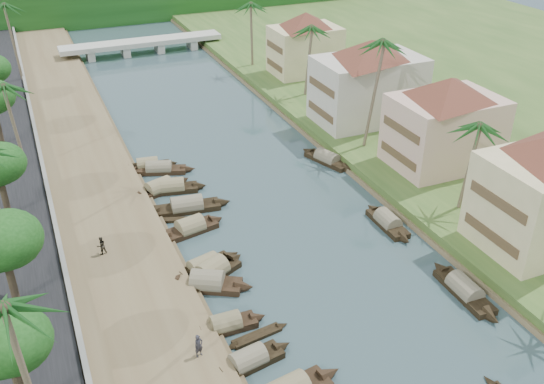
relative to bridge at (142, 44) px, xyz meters
name	(u,v)px	position (x,y,z in m)	size (l,w,h in m)	color
ground	(340,290)	(0.00, -72.00, -1.72)	(220.00, 220.00, 0.00)	#32474C
left_bank	(98,209)	(-16.00, -52.00, -1.32)	(10.00, 180.00, 0.80)	brown
right_bank	(400,148)	(19.00, -52.00, -1.12)	(16.00, 180.00, 1.20)	#325120
road	(5,225)	(-24.50, -52.00, -1.02)	(8.00, 180.00, 1.40)	black
retaining_wall	(52,210)	(-20.20, -52.00, -0.37)	(0.40, 180.00, 1.10)	slate
bridge	(142,44)	(0.00, 0.00, 0.00)	(28.00, 4.00, 2.40)	#AEAEA3
building_mid	(445,121)	(19.99, -58.00, 4.41)	(14.11, 14.11, 9.70)	#CFA093
building_far	(369,80)	(18.99, -44.00, 4.66)	(15.59, 15.59, 10.20)	beige
building_distant	(305,43)	(19.99, -24.00, 4.16)	(12.62, 12.62, 9.20)	beige
sampan_3	(248,361)	(-9.81, -76.81, -1.31)	(7.27, 2.66, 1.96)	black
sampan_4	(226,325)	(-10.04, -72.74, -1.32)	(6.55, 1.70, 1.91)	black
sampan_5	(212,272)	(-8.91, -66.14, -1.30)	(7.21, 4.68, 2.28)	black
sampan_6	(207,283)	(-9.75, -67.44, -1.30)	(7.63, 5.36, 2.31)	black
sampan_7	(204,267)	(-9.34, -65.18, -1.31)	(7.50, 3.40, 1.99)	black
sampan_8	(190,228)	(-8.67, -58.91, -1.31)	(7.37, 3.19, 2.22)	black
sampan_9	(187,207)	(-7.86, -55.00, -1.31)	(9.17, 2.81, 2.27)	black
sampan_10	(159,189)	(-9.50, -50.29, -1.31)	(7.76, 4.05, 2.13)	black
sampan_11	(172,188)	(-8.18, -50.65, -1.31)	(7.46, 3.09, 2.11)	black
sampan_12	(159,169)	(-8.43, -45.93, -1.31)	(8.15, 4.03, 1.97)	black
sampan_13	(148,166)	(-9.38, -44.55, -1.32)	(6.95, 2.34, 1.91)	black
sampan_14	(464,290)	(8.87, -76.39, -1.31)	(1.94, 8.57, 2.08)	black
sampan_15	(388,222)	(8.80, -65.27, -1.31)	(1.80, 7.48, 2.03)	black
sampan_16	(327,159)	(9.83, -51.03, -1.31)	(4.09, 8.16, 2.01)	black
canoe_1	(257,336)	(-8.22, -74.42, -1.62)	(5.38, 1.62, 0.86)	black
canoe_2	(169,220)	(-10.07, -56.29, -1.62)	(4.90, 2.29, 0.72)	black
palm_1	(474,128)	(16.00, -66.65, 7.74)	(3.20, 3.20, 9.99)	brown
palm_2	(375,45)	(15.00, -50.89, 11.28)	(3.20, 3.20, 13.65)	brown
palm_3	(308,29)	(16.00, -32.80, 8.67)	(3.20, 3.20, 10.95)	brown
palm_4	(10,309)	(-23.00, -80.21, 10.35)	(3.20, 3.20, 12.50)	brown
palm_6	(7,87)	(-22.00, -41.06, 8.51)	(3.20, 3.20, 10.59)	brown
palm_7	(251,5)	(14.00, -17.18, 8.89)	(3.20, 3.20, 11.19)	brown
palm_8	(7,6)	(-20.50, -10.69, 10.33)	(3.20, 3.20, 12.47)	brown
tree_1	(8,344)	(-24.00, -76.43, 5.26)	(4.38, 4.38, 7.50)	#453727
tree_2	(1,242)	(-24.00, -65.03, 5.05)	(5.08, 5.08, 7.55)	#453727
tree_6	(396,76)	(24.00, -42.60, 4.06)	(4.84, 4.84, 6.65)	#453727
person_near	(199,346)	(-12.85, -75.34, -0.03)	(0.65, 0.43, 1.78)	#27262E
person_far	(101,246)	(-16.94, -60.41, -0.09)	(0.81, 0.63, 1.66)	#302B22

